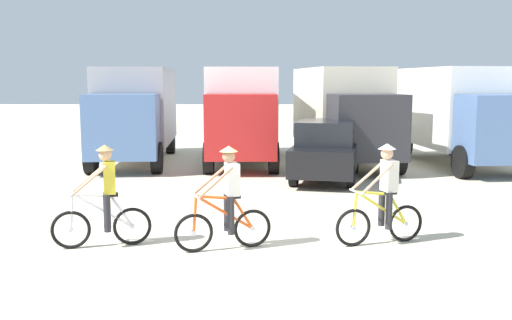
{
  "coord_description": "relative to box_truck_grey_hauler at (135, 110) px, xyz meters",
  "views": [
    {
      "loc": [
        0.0,
        -9.08,
        2.93
      ],
      "look_at": [
        -0.11,
        4.0,
        1.1
      ],
      "focal_mm": 40.23,
      "sensor_mm": 36.0,
      "label": 1
    }
  ],
  "objects": [
    {
      "name": "box_truck_grey_hauler",
      "position": [
        0.0,
        0.0,
        0.0
      ],
      "size": [
        2.82,
        6.89,
        3.35
      ],
      "color": "#9E9EA3",
      "rests_on": "ground"
    },
    {
      "name": "box_truck_cream_rv",
      "position": [
        7.37,
        -0.28,
        0.0
      ],
      "size": [
        3.15,
        6.98,
        3.35
      ],
      "color": "beige",
      "rests_on": "ground"
    },
    {
      "name": "cyclist_cowboy_hat",
      "position": [
        3.89,
        -10.8,
        -1.03
      ],
      "size": [
        1.66,
        0.7,
        1.82
      ],
      "color": "black",
      "rests_on": "ground"
    },
    {
      "name": "box_truck_white_box",
      "position": [
        11.26,
        -0.66,
        0.0
      ],
      "size": [
        3.04,
        6.95,
        3.35
      ],
      "color": "white",
      "rests_on": "ground"
    },
    {
      "name": "cyclist_near_camera",
      "position": [
        6.68,
        -10.41,
        -1.03
      ],
      "size": [
        1.67,
        0.68,
        1.82
      ],
      "color": "black",
      "rests_on": "ground"
    },
    {
      "name": "ground_plane",
      "position": [
        4.48,
        -11.4,
        -1.87
      ],
      "size": [
        120.0,
        120.0,
        0.0
      ],
      "primitive_type": "plane",
      "color": "beige"
    },
    {
      "name": "cyclist_orange_shirt",
      "position": [
        1.73,
        -10.64,
        -1.03
      ],
      "size": [
        1.69,
        0.61,
        1.82
      ],
      "color": "black",
      "rests_on": "ground"
    },
    {
      "name": "sedan_parked",
      "position": [
        6.41,
        -3.74,
        -0.99
      ],
      "size": [
        2.57,
        4.47,
        1.76
      ],
      "color": "black",
      "rests_on": "ground"
    },
    {
      "name": "box_truck_avon_van",
      "position": [
        3.82,
        0.05,
        0.0
      ],
      "size": [
        2.5,
        6.79,
        3.35
      ],
      "color": "white",
      "rests_on": "ground"
    }
  ]
}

